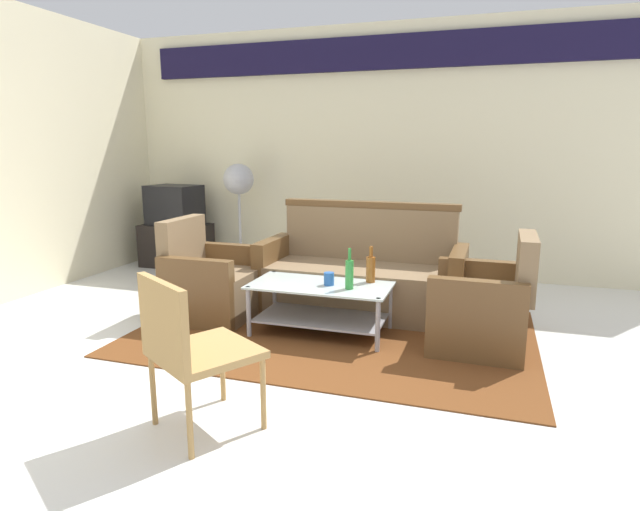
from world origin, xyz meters
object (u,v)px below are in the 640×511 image
at_px(armchair_right, 483,310).
at_px(bottle_green, 349,274).
at_px(cup, 329,279).
at_px(television, 175,205).
at_px(couch, 362,277).
at_px(coffee_table, 321,301).
at_px(armchair_left, 212,285).
at_px(tv_stand, 177,245).
at_px(bottle_brown, 371,269).
at_px(pedestal_fan, 239,186).
at_px(wicker_chair, 189,343).

bearing_deg(armchair_right, bottle_green, 101.31).
xyz_separation_m(cup, television, (-2.52, 1.78, 0.30)).
height_order(couch, bottle_green, couch).
xyz_separation_m(coffee_table, cup, (0.07, -0.02, 0.19)).
xyz_separation_m(armchair_left, tv_stand, (-1.42, 1.65, -0.03)).
height_order(couch, bottle_brown, couch).
bearing_deg(bottle_brown, bottle_green, -113.83).
distance_m(bottle_green, television, 3.28).
relative_size(couch, bottle_green, 5.77).
height_order(armchair_right, coffee_table, armchair_right).
bearing_deg(bottle_brown, cup, -147.14).
xyz_separation_m(armchair_left, bottle_green, (1.29, -0.19, 0.24)).
bearing_deg(cup, tv_stand, 144.78).
bearing_deg(television, bottle_green, 152.42).
distance_m(armchair_right, tv_stand, 4.04).
xyz_separation_m(armchair_right, cup, (-1.15, -0.11, 0.17)).
height_order(bottle_green, cup, bottle_green).
distance_m(coffee_table, television, 3.06).
bearing_deg(bottle_brown, pedestal_fan, 139.93).
distance_m(armchair_left, tv_stand, 2.18).
bearing_deg(wicker_chair, tv_stand, 155.59).
bearing_deg(bottle_brown, armchair_left, -177.78).
relative_size(couch, armchair_left, 2.13).
bearing_deg(wicker_chair, coffee_table, 115.15).
bearing_deg(cup, armchair_right, 5.55).
xyz_separation_m(television, pedestal_fan, (0.86, 0.05, 0.25)).
distance_m(armchair_left, pedestal_fan, 1.93).
xyz_separation_m(couch, bottle_brown, (0.19, -0.49, 0.20)).
xyz_separation_m(armchair_left, cup, (1.11, -0.13, 0.17)).
bearing_deg(couch, bottle_green, 96.81).
xyz_separation_m(bottle_green, cup, (-0.18, 0.06, -0.07)).
bearing_deg(cup, television, 144.74).
distance_m(coffee_table, tv_stand, 3.02).
xyz_separation_m(armchair_right, coffee_table, (-1.22, -0.09, -0.02)).
distance_m(tv_stand, pedestal_fan, 1.14).
height_order(tv_stand, television, television).
bearing_deg(tv_stand, coffee_table, -35.65).
bearing_deg(television, bottle_brown, 157.14).
relative_size(bottle_green, pedestal_fan, 0.25).
bearing_deg(coffee_table, armchair_right, 4.20).
height_order(bottle_green, pedestal_fan, pedestal_fan).
bearing_deg(cup, pedestal_fan, 132.32).
bearing_deg(cup, coffee_table, 162.52).
xyz_separation_m(bottle_brown, cup, (-0.29, -0.19, -0.06)).
relative_size(couch, armchair_right, 2.13).
height_order(bottle_green, tv_stand, bottle_green).
distance_m(armchair_left, wicker_chair, 1.94).
bearing_deg(coffee_table, tv_stand, 144.35).
distance_m(cup, pedestal_fan, 2.54).
height_order(coffee_table, wicker_chair, wicker_chair).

